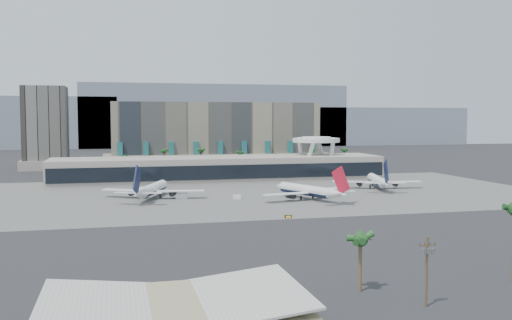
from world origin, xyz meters
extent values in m
plane|color=#232326|center=(0.00, 0.00, 0.00)|extent=(900.00, 900.00, 0.00)
cube|color=#5B5B59|center=(0.00, 55.00, 0.03)|extent=(260.00, 130.00, 0.06)
cube|color=gray|center=(60.00, 470.00, 35.00)|extent=(300.00, 60.00, 70.00)
cube|color=gray|center=(260.00, 470.00, 22.50)|extent=(220.00, 60.00, 45.00)
cube|color=gray|center=(10.00, 175.00, 21.00)|extent=(130.00, 22.00, 42.00)
cube|color=gray|center=(10.00, 173.00, 5.00)|extent=(140.00, 30.00, 10.00)
cube|color=#1F686C|center=(-50.00, 163.00, 9.00)|extent=(3.00, 2.00, 18.00)
cube|color=#1F686C|center=(-35.00, 163.00, 9.00)|extent=(3.00, 2.00, 18.00)
cube|color=#1F686C|center=(-20.00, 163.00, 9.00)|extent=(3.00, 2.00, 18.00)
cube|color=#1F686C|center=(-5.00, 163.00, 9.00)|extent=(3.00, 2.00, 18.00)
cube|color=#1F686C|center=(10.00, 163.00, 9.00)|extent=(3.00, 2.00, 18.00)
cube|color=#1F686C|center=(25.00, 163.00, 9.00)|extent=(3.00, 2.00, 18.00)
cube|color=#1F686C|center=(40.00, 163.00, 9.00)|extent=(3.00, 2.00, 18.00)
cube|color=#1F686C|center=(55.00, 163.00, 9.00)|extent=(3.00, 2.00, 18.00)
cube|color=#1F686C|center=(70.00, 163.00, 9.00)|extent=(3.00, 2.00, 18.00)
cube|color=black|center=(-95.00, 200.00, 26.00)|extent=(26.00, 26.00, 52.00)
cube|color=#B8ADA1|center=(-95.00, 200.00, 3.00)|extent=(30.00, 30.00, 6.00)
cube|color=#B8ADA1|center=(0.00, 110.00, 6.00)|extent=(170.00, 32.00, 12.00)
cube|color=black|center=(0.00, 93.80, 5.50)|extent=(168.00, 0.60, 7.00)
cube|color=black|center=(0.00, 110.00, 13.25)|extent=(170.00, 12.00, 2.50)
cylinder|color=white|center=(61.36, 122.36, 11.00)|extent=(6.98, 6.99, 21.89)
cylinder|color=white|center=(48.64, 122.36, 11.00)|extent=(6.98, 6.99, 21.89)
cylinder|color=white|center=(48.64, 109.64, 11.00)|extent=(6.98, 6.99, 21.89)
cylinder|color=white|center=(61.36, 109.64, 11.00)|extent=(6.98, 6.99, 21.89)
cylinder|color=white|center=(55.00, 116.00, 20.00)|extent=(26.00, 26.00, 2.20)
cylinder|color=white|center=(55.00, 116.00, 21.30)|extent=(16.00, 16.00, 1.20)
cylinder|color=brown|center=(-70.00, 145.00, 6.00)|extent=(0.70, 0.70, 12.00)
sphere|color=#1E4B1F|center=(-70.00, 145.00, 11.70)|extent=(2.80, 2.80, 2.80)
cylinder|color=brown|center=(-48.00, 145.00, 6.00)|extent=(0.70, 0.70, 12.00)
sphere|color=#1E4B1F|center=(-48.00, 145.00, 11.70)|extent=(2.80, 2.80, 2.80)
cylinder|color=brown|center=(-26.00, 145.00, 6.00)|extent=(0.70, 0.70, 12.00)
sphere|color=#1E4B1F|center=(-26.00, 145.00, 11.70)|extent=(2.80, 2.80, 2.80)
cylinder|color=brown|center=(-5.00, 145.00, 6.00)|extent=(0.70, 0.70, 12.00)
sphere|color=#1E4B1F|center=(-5.00, 145.00, 11.70)|extent=(2.80, 2.80, 2.80)
cylinder|color=brown|center=(18.00, 145.00, 6.00)|extent=(0.70, 0.70, 12.00)
sphere|color=#1E4B1F|center=(18.00, 145.00, 11.70)|extent=(2.80, 2.80, 2.80)
cylinder|color=brown|center=(40.00, 145.00, 6.00)|extent=(0.70, 0.70, 12.00)
sphere|color=#1E4B1F|center=(40.00, 145.00, 11.70)|extent=(2.80, 2.80, 2.80)
cylinder|color=brown|center=(62.00, 145.00, 6.00)|extent=(0.70, 0.70, 12.00)
sphere|color=#1E4B1F|center=(62.00, 145.00, 11.70)|extent=(2.80, 2.80, 2.80)
cylinder|color=brown|center=(85.00, 145.00, 6.00)|extent=(0.70, 0.70, 12.00)
sphere|color=#1E4B1F|center=(85.00, 145.00, 11.70)|extent=(2.80, 2.80, 2.80)
cube|color=silver|center=(-54.00, -102.00, 6.40)|extent=(18.65, 22.60, 2.30)
cube|color=silver|center=(-36.00, -102.00, 6.40)|extent=(18.65, 22.60, 2.30)
cylinder|color=#4C3826|center=(-2.00, -96.00, 6.00)|extent=(0.44, 0.44, 12.00)
cube|color=#4C3826|center=(-2.00, -96.00, 10.60)|extent=(3.20, 0.22, 0.22)
cylinder|color=slate|center=(-2.90, -96.35, 9.60)|extent=(0.56, 0.56, 0.90)
cylinder|color=slate|center=(-2.00, -96.35, 9.60)|extent=(0.56, 0.56, 0.90)
cylinder|color=slate|center=(-1.10, -96.35, 9.60)|extent=(0.56, 0.56, 0.90)
cylinder|color=black|center=(-3.40, -96.00, 10.85)|extent=(0.12, 0.12, 0.30)
cylinder|color=black|center=(-0.60, -96.00, 10.85)|extent=(0.12, 0.12, 0.30)
cylinder|color=white|center=(-38.32, 49.65, 3.76)|extent=(13.68, 28.22, 4.18)
cylinder|color=#101736|center=(-38.32, 49.65, 3.61)|extent=(13.41, 27.66, 4.10)
cone|color=white|center=(-32.72, 65.01, 3.76)|extent=(5.54, 5.85, 4.18)
cone|color=white|center=(-44.63, 32.33, 4.08)|extent=(7.15, 10.27, 4.18)
cube|color=white|center=(-49.48, 52.60, 3.14)|extent=(18.17, 13.52, 0.37)
cube|color=white|center=(-27.87, 44.74, 3.14)|extent=(19.21, 6.76, 0.37)
cylinder|color=black|center=(-46.35, 52.02, 2.09)|extent=(3.59, 4.72, 2.30)
cylinder|color=black|center=(-30.64, 46.30, 2.09)|extent=(3.59, 4.72, 2.30)
cube|color=#101736|center=(-45.16, 30.86, 9.51)|extent=(3.74, 9.10, 11.00)
cube|color=white|center=(-49.40, 32.96, 4.60)|extent=(8.46, 5.96, 0.26)
cube|color=white|center=(-40.56, 29.74, 4.60)|extent=(8.66, 3.99, 0.26)
cylinder|color=black|center=(-34.51, 60.10, 0.84)|extent=(0.52, 0.52, 1.67)
cylinder|color=black|center=(-41.82, 49.81, 0.84)|extent=(0.73, 0.73, 1.67)
cylinder|color=black|center=(-35.53, 47.53, 0.84)|extent=(0.73, 0.73, 1.67)
cylinder|color=white|center=(20.15, 31.96, 3.63)|extent=(14.56, 26.83, 4.03)
cylinder|color=#101736|center=(20.15, 31.96, 3.47)|extent=(14.27, 26.29, 3.95)
cone|color=white|center=(13.93, 46.43, 3.63)|extent=(5.49, 5.75, 4.03)
cone|color=white|center=(27.17, 15.64, 3.93)|extent=(7.28, 9.92, 4.03)
cube|color=white|center=(10.38, 26.66, 3.02)|extent=(18.56, 7.50, 0.35)
cube|color=white|center=(30.73, 35.41, 3.02)|extent=(17.12, 13.76, 0.35)
cylinder|color=black|center=(12.95, 28.31, 2.01)|extent=(3.63, 4.58, 2.22)
cylinder|color=black|center=(27.75, 34.68, 2.01)|extent=(3.63, 4.58, 2.22)
cube|color=#B31429|center=(27.77, 14.25, 9.16)|extent=(4.08, 8.60, 10.60)
cube|color=white|center=(23.41, 12.93, 4.43)|extent=(8.35, 4.26, 0.25)
cube|color=white|center=(31.73, 16.51, 4.43)|extent=(8.04, 6.08, 0.25)
cylinder|color=black|center=(15.92, 41.80, 0.81)|extent=(0.50, 0.50, 1.61)
cylinder|color=black|center=(17.59, 29.76, 0.81)|extent=(0.70, 0.70, 1.61)
cylinder|color=black|center=(23.51, 32.31, 0.81)|extent=(0.70, 0.70, 1.61)
cylinder|color=white|center=(63.61, 57.86, 3.67)|extent=(11.14, 27.91, 4.08)
cylinder|color=#101736|center=(63.61, 57.86, 3.52)|extent=(10.92, 27.35, 3.99)
cone|color=white|center=(67.74, 73.25, 3.67)|extent=(5.13, 5.49, 4.08)
cone|color=white|center=(58.96, 40.49, 3.97)|extent=(6.31, 9.92, 4.08)
cube|color=white|center=(52.52, 59.78, 3.06)|extent=(18.19, 11.96, 0.36)
cube|color=white|center=(74.18, 53.97, 3.06)|extent=(18.53, 5.04, 0.36)
cylinder|color=black|center=(55.61, 59.48, 2.04)|extent=(3.22, 4.52, 2.24)
cylinder|color=black|center=(71.36, 55.25, 2.04)|extent=(3.22, 4.52, 2.24)
cube|color=#101736|center=(58.56, 39.02, 9.27)|extent=(2.89, 9.07, 10.73)
cube|color=white|center=(54.26, 40.70, 4.48)|extent=(8.38, 5.25, 0.25)
cube|color=white|center=(63.12, 38.32, 4.48)|extent=(8.37, 3.22, 0.25)
cylinder|color=black|center=(66.42, 68.33, 0.82)|extent=(0.51, 0.51, 1.63)
cylinder|color=black|center=(60.20, 57.72, 0.82)|extent=(0.71, 0.71, 1.63)
cylinder|color=black|center=(66.50, 56.03, 0.82)|extent=(0.71, 0.71, 1.63)
cube|color=white|center=(-27.29, 44.85, 1.11)|extent=(4.90, 3.12, 2.22)
cube|color=white|center=(-6.16, 38.62, 0.79)|extent=(3.27, 2.12, 1.59)
cube|color=black|center=(0.67, -8.13, 0.52)|extent=(2.30, 0.76, 1.04)
cube|color=yellow|center=(0.67, -8.32, 0.52)|extent=(1.64, 0.38, 0.62)
cylinder|color=black|center=(-0.16, -8.13, 0.31)|extent=(0.12, 0.12, 0.62)
cylinder|color=black|center=(1.51, -8.13, 0.31)|extent=(0.12, 0.12, 0.62)
cylinder|color=brown|center=(-9.33, -85.35, 5.02)|extent=(0.70, 0.70, 10.04)
sphere|color=#1E4B1F|center=(-9.33, -85.35, 9.74)|extent=(2.80, 2.80, 2.80)
camera|label=1|loc=(-52.79, -180.88, 31.85)|focal=40.00mm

